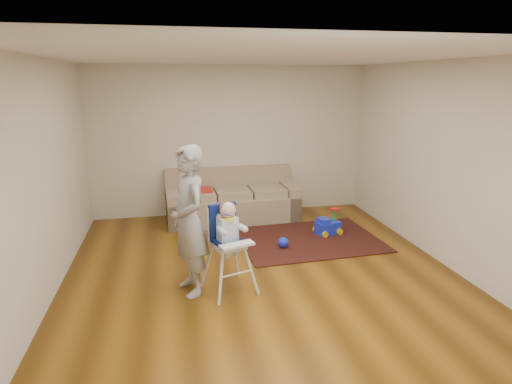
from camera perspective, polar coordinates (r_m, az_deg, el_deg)
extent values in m
plane|color=#4D2F0A|center=(5.65, 0.82, -10.89)|extent=(5.50, 5.50, 0.00)
cube|color=beige|center=(7.88, -3.42, 6.78)|extent=(5.00, 0.04, 2.70)
cube|color=beige|center=(5.28, -26.66, 1.19)|extent=(0.04, 5.50, 2.70)
cube|color=beige|center=(6.23, 24.00, 3.36)|extent=(0.04, 5.50, 2.70)
cube|color=white|center=(5.09, 0.94, 17.62)|extent=(5.00, 5.50, 0.04)
cube|color=red|center=(7.47, -7.93, 0.24)|extent=(0.53, 0.35, 0.04)
cube|color=black|center=(6.82, 7.05, -6.28)|extent=(2.23, 1.72, 0.02)
sphere|color=#1D30EC|center=(6.42, 3.66, -6.72)|extent=(0.16, 0.16, 0.16)
cylinder|color=#1D30EC|center=(4.79, -4.31, -3.04)|extent=(0.05, 0.12, 0.01)
imported|color=gray|center=(4.96, -8.90, -3.89)|extent=(0.59, 0.73, 1.75)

